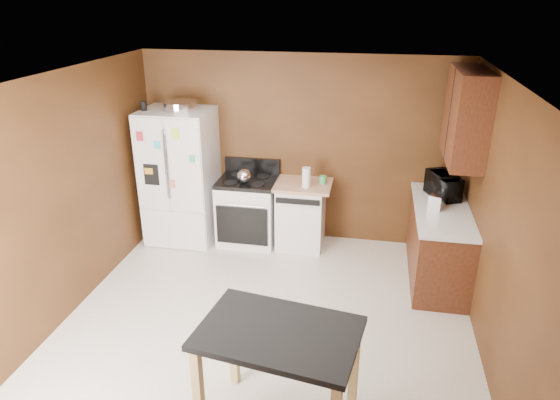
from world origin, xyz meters
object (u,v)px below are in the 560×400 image
(green_canister, at_px, (323,180))
(microwave, at_px, (443,186))
(pen_cup, at_px, (144,106))
(dishwasher, at_px, (301,214))
(gas_range, at_px, (248,210))
(paper_towel, at_px, (306,177))
(island, at_px, (279,347))
(roasting_pan, at_px, (181,106))
(refrigerator, at_px, (180,177))
(toaster, at_px, (437,201))
(kettle, at_px, (244,176))

(green_canister, bearing_deg, microwave, -8.02)
(pen_cup, distance_m, dishwasher, 2.46)
(green_canister, bearing_deg, gas_range, -175.54)
(paper_towel, height_order, island, paper_towel)
(microwave, height_order, island, microwave)
(roasting_pan, height_order, gas_range, roasting_pan)
(roasting_pan, relative_size, green_canister, 4.44)
(roasting_pan, xyz_separation_m, refrigerator, (-0.07, -0.02, -0.95))
(refrigerator, distance_m, dishwasher, 1.69)
(gas_range, height_order, dishwasher, gas_range)
(microwave, bearing_deg, island, 130.96)
(paper_towel, height_order, gas_range, paper_towel)
(green_canister, height_order, toaster, toaster)
(paper_towel, relative_size, dishwasher, 0.29)
(green_canister, height_order, island, green_canister)
(kettle, bearing_deg, gas_range, 87.50)
(roasting_pan, height_order, refrigerator, roasting_pan)
(island, bearing_deg, toaster, 62.18)
(roasting_pan, bearing_deg, dishwasher, 2.22)
(green_canister, relative_size, island, 0.08)
(kettle, height_order, island, kettle)
(toaster, relative_size, gas_range, 0.21)
(roasting_pan, distance_m, microwave, 3.40)
(gas_range, bearing_deg, pen_cup, -173.24)
(island, bearing_deg, green_canister, 90.43)
(toaster, xyz_separation_m, gas_range, (-2.37, 0.48, -0.52))
(microwave, bearing_deg, green_canister, 59.35)
(roasting_pan, distance_m, dishwasher, 2.10)
(gas_range, bearing_deg, refrigerator, -176.19)
(kettle, distance_m, microwave, 2.47)
(roasting_pan, bearing_deg, microwave, -1.63)
(toaster, bearing_deg, gas_range, -168.75)
(roasting_pan, relative_size, microwave, 0.92)
(roasting_pan, xyz_separation_m, microwave, (3.30, -0.09, -0.82))
(paper_towel, height_order, microwave, microwave)
(kettle, relative_size, paper_towel, 0.74)
(refrigerator, bearing_deg, roasting_pan, 18.99)
(pen_cup, height_order, paper_towel, pen_cup)
(dishwasher, bearing_deg, pen_cup, -174.97)
(microwave, xyz_separation_m, refrigerator, (-3.37, 0.07, -0.13))
(green_canister, xyz_separation_m, island, (0.02, -3.12, -0.18))
(green_canister, distance_m, refrigerator, 1.91)
(dishwasher, bearing_deg, paper_towel, -54.94)
(gas_range, bearing_deg, toaster, -11.47)
(roasting_pan, height_order, pen_cup, pen_cup)
(kettle, relative_size, dishwasher, 0.21)
(roasting_pan, distance_m, island, 3.69)
(pen_cup, distance_m, paper_towel, 2.25)
(roasting_pan, xyz_separation_m, paper_towel, (1.63, -0.05, -0.84))
(toaster, height_order, microwave, microwave)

